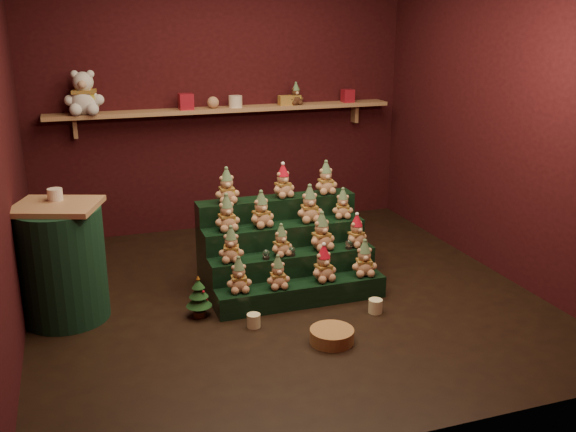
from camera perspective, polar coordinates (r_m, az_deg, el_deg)
name	(u,v)px	position (r m, az deg, el deg)	size (l,w,h in m)	color
ground	(283,295)	(5.38, -0.44, -7.08)	(4.00, 4.00, 0.00)	black
back_wall	(221,98)	(6.92, -5.94, 10.42)	(4.00, 0.10, 2.80)	black
front_wall	(418,196)	(3.13, 11.46, 1.73)	(4.00, 0.10, 2.80)	black
right_wall	(507,116)	(5.93, 18.88, 8.44)	(0.10, 4.00, 2.80)	black
back_shelf	(226,110)	(6.77, -5.56, 9.37)	(3.60, 0.26, 0.24)	#A97D54
riser_tier_front	(302,293)	(5.20, 1.22, -6.90)	(1.40, 0.22, 0.18)	black
riser_tier_midfront	(293,273)	(5.35, 0.42, -5.11)	(1.40, 0.22, 0.36)	black
riser_tier_midback	(284,254)	(5.51, -0.33, -3.42)	(1.40, 0.22, 0.54)	black
riser_tier_back	(276,236)	(5.68, -1.04, -1.82)	(1.40, 0.22, 0.72)	black
teddy_0	(239,275)	(4.98, -4.39, -5.23)	(0.20, 0.18, 0.27)	tan
teddy_1	(278,272)	(5.03, -0.91, -5.00)	(0.19, 0.17, 0.26)	tan
teddy_2	(324,263)	(5.17, 3.18, -4.20)	(0.21, 0.19, 0.29)	tan
teddy_3	(364,258)	(5.31, 6.80, -3.73)	(0.21, 0.19, 0.30)	tan
teddy_4	(231,244)	(5.08, -5.07, -2.53)	(0.20, 0.18, 0.28)	tan
teddy_5	(281,240)	(5.20, -0.61, -2.17)	(0.18, 0.17, 0.26)	tan
teddy_6	(322,231)	(5.33, 3.01, -1.36)	(0.22, 0.20, 0.31)	tan
teddy_7	(356,231)	(5.44, 6.11, -1.30)	(0.19, 0.17, 0.27)	tan
teddy_8	(227,213)	(5.26, -5.48, 0.28)	(0.21, 0.19, 0.30)	tan
teddy_9	(261,209)	(5.33, -2.40, 0.59)	(0.21, 0.19, 0.30)	tan
teddy_10	(310,204)	(5.46, 1.93, 1.09)	(0.22, 0.20, 0.31)	tan
teddy_11	(343,203)	(5.59, 4.88, 1.12)	(0.18, 0.16, 0.26)	tan
teddy_12	(227,186)	(5.40, -5.47, 2.70)	(0.21, 0.19, 0.29)	tan
teddy_13	(283,181)	(5.55, -0.45, 3.13)	(0.20, 0.18, 0.28)	tan
teddy_14	(326,178)	(5.67, 3.38, 3.41)	(0.20, 0.18, 0.28)	tan
snow_globe_a	(266,254)	(5.15, -1.96, -3.42)	(0.06, 0.06, 0.08)	black
snow_globe_b	(292,251)	(5.21, 0.35, -3.16)	(0.06, 0.06, 0.08)	black
snow_globe_c	(349,244)	(5.39, 5.44, -2.51)	(0.06, 0.06, 0.08)	black
side_table	(62,263)	(5.12, -19.43, -3.94)	(0.73, 0.67, 0.92)	#A97D54
table_ornament	(55,194)	(5.06, -20.00, 1.81)	(0.11, 0.11, 0.09)	beige
mini_christmas_tree	(199,297)	(5.01, -7.94, -7.12)	(0.20, 0.20, 0.34)	#442A18
mug_left	(254,321)	(4.86, -3.07, -9.27)	(0.10, 0.10, 0.10)	beige
mug_right	(375,306)	(5.11, 7.77, -7.94)	(0.11, 0.11, 0.11)	beige
wicker_basket	(332,336)	(4.65, 3.92, -10.57)	(0.32, 0.32, 0.10)	#96633C
white_bear	(83,87)	(6.52, -17.72, 10.89)	(0.37, 0.34, 0.52)	white
brown_bear	(296,94)	(6.93, 0.70, 10.80)	(0.16, 0.15, 0.23)	#462617
gift_tin_red_a	(186,102)	(6.65, -9.06, 10.01)	(0.14, 0.14, 0.16)	#A5192A
gift_tin_cream	(236,101)	(6.76, -4.69, 10.11)	(0.14, 0.14, 0.12)	beige
gift_tin_red_b	(348,96)	(7.17, 5.33, 10.59)	(0.12, 0.12, 0.14)	#A5192A
shelf_plush_ball	(213,102)	(6.70, -6.68, 10.00)	(0.12, 0.12, 0.12)	tan
scarf_gift_box	(286,100)	(6.91, -0.16, 10.25)	(0.16, 0.10, 0.10)	#C9661C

